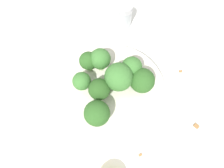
{
  "coord_description": "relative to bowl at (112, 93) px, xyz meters",
  "views": [
    {
      "loc": [
        -0.1,
        -0.11,
        0.42
      ],
      "look_at": [
        0.0,
        0.0,
        0.06
      ],
      "focal_mm": 35.0,
      "sensor_mm": 36.0,
      "label": 1
    }
  ],
  "objects": [
    {
      "name": "broccoli_floret_4",
      "position": [
        -0.04,
        0.04,
        0.04
      ],
      "size": [
        0.03,
        0.03,
        0.04
      ],
      "color": "#84AD66",
      "rests_on": "bowl"
    },
    {
      "name": "broccoli_floret_6",
      "position": [
        0.02,
        -0.0,
        0.05
      ],
      "size": [
        0.05,
        0.05,
        0.06
      ],
      "color": "#7A9E5B",
      "rests_on": "bowl"
    },
    {
      "name": "broccoli_floret_5",
      "position": [
        0.05,
        -0.03,
        0.04
      ],
      "size": [
        0.05,
        0.05,
        0.05
      ],
      "color": "#8EB770",
      "rests_on": "bowl"
    },
    {
      "name": "almond_crumb_1",
      "position": [
        0.08,
        -0.15,
        -0.01
      ],
      "size": [
        0.01,
        0.01,
        0.01
      ],
      "primitive_type": "cube",
      "rotation": [
        0.0,
        0.0,
        4.83
      ],
      "color": "olive",
      "rests_on": "ground_plane"
    },
    {
      "name": "broccoli_floret_3",
      "position": [
        -0.0,
        0.07,
        0.04
      ],
      "size": [
        0.04,
        0.04,
        0.05
      ],
      "color": "#7A9E5B",
      "rests_on": "bowl"
    },
    {
      "name": "broccoli_floret_2",
      "position": [
        0.02,
        0.05,
        0.05
      ],
      "size": [
        0.04,
        0.04,
        0.05
      ],
      "color": "#84AD66",
      "rests_on": "bowl"
    },
    {
      "name": "broccoli_floret_0",
      "position": [
        -0.02,
        0.01,
        0.04
      ],
      "size": [
        0.04,
        0.04,
        0.05
      ],
      "color": "#8EB770",
      "rests_on": "bowl"
    },
    {
      "name": "almond_crumb_0",
      "position": [
        0.15,
        -0.06,
        -0.01
      ],
      "size": [
        0.01,
        0.01,
        0.01
      ],
      "primitive_type": "cube",
      "rotation": [
        0.0,
        0.0,
        2.52
      ],
      "color": "olive",
      "rests_on": "ground_plane"
    },
    {
      "name": "bowl",
      "position": [
        0.0,
        0.0,
        0.0
      ],
      "size": [
        0.21,
        0.21,
        0.03
      ],
      "primitive_type": "cylinder",
      "color": "silver",
      "rests_on": "ground_plane"
    },
    {
      "name": "almond_crumb_3",
      "position": [
        -0.04,
        -0.12,
        -0.01
      ],
      "size": [
        0.01,
        0.01,
        0.01
      ],
      "primitive_type": "cube",
      "rotation": [
        0.0,
        0.0,
        6.05
      ],
      "color": "olive",
      "rests_on": "ground_plane"
    },
    {
      "name": "broccoli_floret_7",
      "position": [
        -0.05,
        -0.02,
        0.05
      ],
      "size": [
        0.05,
        0.05,
        0.06
      ],
      "color": "#7A9E5B",
      "rests_on": "bowl"
    },
    {
      "name": "ground_plane",
      "position": [
        0.0,
        0.0,
        -0.02
      ],
      "size": [
        3.0,
        3.0,
        0.0
      ],
      "primitive_type": "plane",
      "color": "white"
    },
    {
      "name": "broccoli_floret_1",
      "position": [
        0.05,
        0.0,
        0.05
      ],
      "size": [
        0.04,
        0.04,
        0.05
      ],
      "color": "#8EB770",
      "rests_on": "bowl"
    },
    {
      "name": "pepper_shaker",
      "position": [
        0.14,
        0.11,
        0.02
      ],
      "size": [
        0.03,
        0.03,
        0.06
      ],
      "color": "#B2B7BC",
      "rests_on": "ground_plane"
    }
  ]
}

